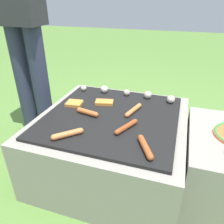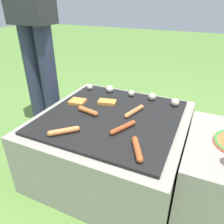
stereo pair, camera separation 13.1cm
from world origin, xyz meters
The scene contains 11 objects.
ground_plane centered at (0.00, 0.00, 0.00)m, with size 14.00×14.00×0.00m, color #567F38.
grill centered at (0.00, 0.00, 0.21)m, with size 0.88×0.88×0.42m.
person_standing centered at (-0.74, 0.24, 1.03)m, with size 0.31×0.24×1.80m.
sausage_front_center centered at (-0.14, -0.04, 0.43)m, with size 0.15×0.06×0.03m.
sausage_back_center centered at (0.25, -0.27, 0.43)m, with size 0.10×0.16×0.03m.
sausage_front_right centered at (0.11, 0.08, 0.43)m, with size 0.07×0.18×0.03m.
sausage_mid_right centered at (0.12, -0.13, 0.43)m, with size 0.09×0.17×0.03m.
sausage_back_left centered at (-0.14, -0.29, 0.43)m, with size 0.13×0.13×0.03m.
bread_slice_center centered at (-0.28, 0.06, 0.43)m, with size 0.11×0.10×0.02m.
bread_slice_right centered at (-0.10, 0.13, 0.43)m, with size 0.13×0.10×0.02m.
mushroom_row centered at (0.03, 0.30, 0.44)m, with size 0.69×0.08×0.05m.
Camera 1 is at (0.36, -1.10, 1.05)m, focal length 35.00 mm.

